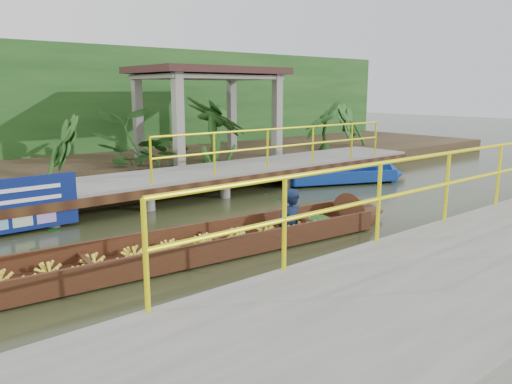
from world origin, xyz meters
TOP-DOWN VIEW (x-y plane):
  - ground at (0.00, 0.00)m, footprint 80.00×80.00m
  - land_strip at (0.00, 7.50)m, footprint 30.00×8.00m
  - far_dock at (0.02, 3.43)m, footprint 16.00×2.06m
  - pavilion at (3.00, 6.30)m, footprint 4.40×3.00m
  - foliage_backdrop at (0.00, 10.00)m, footprint 30.00×0.80m
  - vendor_boat at (-2.22, -0.43)m, footprint 9.83×1.84m
  - moored_blue_boat at (5.35, 1.91)m, footprint 3.62×2.20m
  - tropical_plants at (2.25, 5.30)m, footprint 14.32×1.32m

SIDE VIEW (x-z plane):
  - ground at x=0.00m, z-range 0.00..0.00m
  - moored_blue_boat at x=5.35m, z-range -0.27..0.57m
  - vendor_boat at x=-2.22m, z-range -0.79..1.19m
  - land_strip at x=0.00m, z-range 0.00..0.45m
  - far_dock at x=0.02m, z-range -0.35..1.30m
  - tropical_plants at x=2.25m, z-range 0.45..2.10m
  - foliage_backdrop at x=0.00m, z-range 0.00..4.00m
  - pavilion at x=3.00m, z-range 1.32..4.32m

